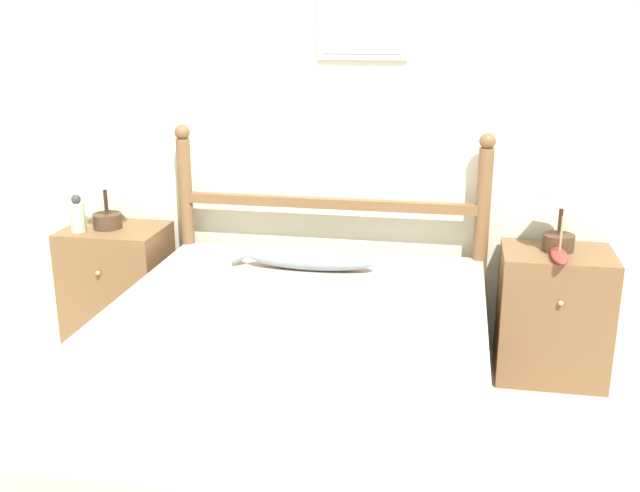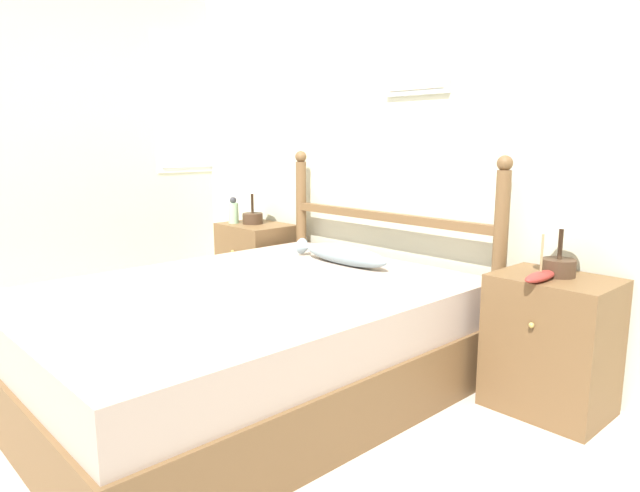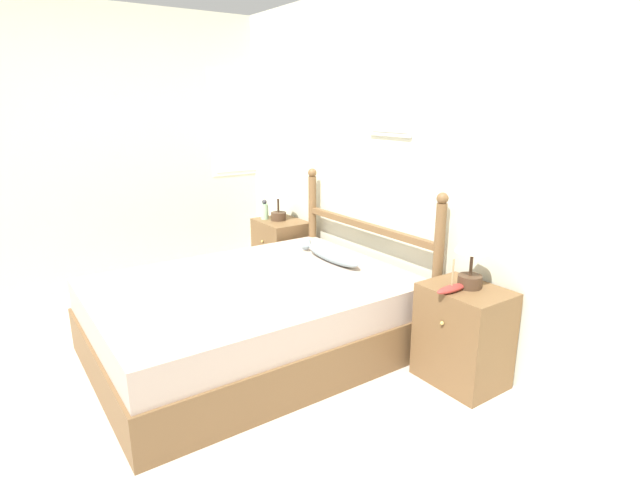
% 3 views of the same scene
% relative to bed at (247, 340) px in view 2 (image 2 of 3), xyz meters
% --- Properties ---
extents(ground_plane, '(16.00, 16.00, 0.00)m').
position_rel_bed_xyz_m(ground_plane, '(0.09, -0.59, -0.26)').
color(ground_plane, '#B7AD9E').
extents(wall_back, '(6.40, 0.08, 2.55)m').
position_rel_bed_xyz_m(wall_back, '(0.09, 1.14, 1.02)').
color(wall_back, beige).
rests_on(wall_back, ground_plane).
extents(bed, '(1.57, 2.10, 0.52)m').
position_rel_bed_xyz_m(bed, '(0.00, 0.00, 0.00)').
color(bed, brown).
rests_on(bed, ground_plane).
extents(headboard, '(1.58, 0.08, 1.14)m').
position_rel_bed_xyz_m(headboard, '(0.00, 1.01, 0.37)').
color(headboard, brown).
rests_on(headboard, ground_plane).
extents(nightstand_left, '(0.51, 0.41, 0.62)m').
position_rel_bed_xyz_m(nightstand_left, '(-1.10, 0.89, 0.05)').
color(nightstand_left, brown).
rests_on(nightstand_left, ground_plane).
extents(nightstand_right, '(0.51, 0.41, 0.62)m').
position_rel_bed_xyz_m(nightstand_right, '(1.10, 0.89, 0.05)').
color(nightstand_right, brown).
rests_on(nightstand_right, ground_plane).
extents(table_lamp_left, '(0.21, 0.21, 0.40)m').
position_rel_bed_xyz_m(table_lamp_left, '(-1.13, 0.88, 0.63)').
color(table_lamp_left, '#422D1E').
rests_on(table_lamp_left, nightstand_left).
extents(table_lamp_right, '(0.21, 0.21, 0.40)m').
position_rel_bed_xyz_m(table_lamp_right, '(1.10, 0.91, 0.63)').
color(table_lamp_right, '#422D1E').
rests_on(table_lamp_right, nightstand_right).
extents(bottle, '(0.07, 0.07, 0.19)m').
position_rel_bed_xyz_m(bottle, '(-1.24, 0.79, 0.45)').
color(bottle, '#99C699').
rests_on(bottle, nightstand_left).
extents(model_boat, '(0.07, 0.24, 0.20)m').
position_rel_bed_xyz_m(model_boat, '(1.09, 0.76, 0.39)').
color(model_boat, maroon).
rests_on(model_boat, nightstand_right).
extents(fish_pillow, '(0.67, 0.13, 0.11)m').
position_rel_bed_xyz_m(fish_pillow, '(-0.05, 0.71, 0.32)').
color(fish_pillow, '#8499A3').
rests_on(fish_pillow, bed).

